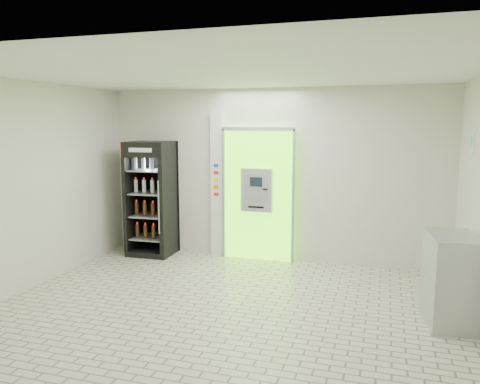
% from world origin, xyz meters
% --- Properties ---
extents(ground, '(6.00, 6.00, 0.00)m').
position_xyz_m(ground, '(0.00, 0.00, 0.00)').
color(ground, '#BDB09C').
rests_on(ground, ground).
extents(room_shell, '(6.00, 6.00, 6.00)m').
position_xyz_m(room_shell, '(0.00, 0.00, 1.84)').
color(room_shell, beige).
rests_on(room_shell, ground).
extents(atm_assembly, '(1.30, 0.24, 2.33)m').
position_xyz_m(atm_assembly, '(-0.20, 2.41, 1.17)').
color(atm_assembly, '#66FA15').
rests_on(atm_assembly, ground).
extents(pillar, '(0.22, 0.11, 2.60)m').
position_xyz_m(pillar, '(-0.98, 2.45, 1.30)').
color(pillar, silver).
rests_on(pillar, ground).
extents(beverage_cooler, '(0.81, 0.75, 2.07)m').
position_xyz_m(beverage_cooler, '(-2.15, 2.15, 0.99)').
color(beverage_cooler, black).
rests_on(beverage_cooler, ground).
extents(steel_cabinet, '(0.65, 0.88, 1.09)m').
position_xyz_m(steel_cabinet, '(2.72, 0.46, 0.55)').
color(steel_cabinet, '#A4A7AB').
rests_on(steel_cabinet, ground).
extents(exit_sign, '(0.02, 0.22, 0.26)m').
position_xyz_m(exit_sign, '(2.99, 1.40, 2.12)').
color(exit_sign, white).
rests_on(exit_sign, room_shell).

